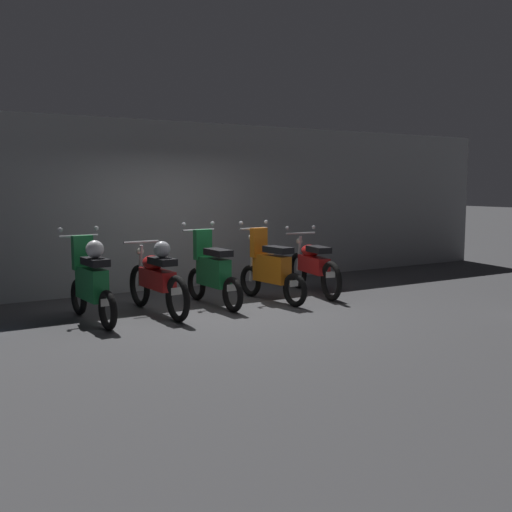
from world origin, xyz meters
TOP-DOWN VIEW (x-y plane):
  - ground_plane at (0.00, 0.00)m, footprint 80.00×80.00m
  - back_wall at (0.00, 2.46)m, footprint 16.00×0.30m
  - motorbike_slot_0 at (-1.95, 0.33)m, footprint 0.59×1.68m
  - motorbike_slot_1 at (-0.98, 0.36)m, footprint 0.56×1.95m
  - motorbike_slot_2 at (-0.00, 0.49)m, footprint 0.59×1.68m
  - motorbike_slot_3 at (0.97, 0.33)m, footprint 0.59×1.68m
  - motorbike_slot_4 at (1.96, 0.50)m, footprint 0.62×1.93m

SIDE VIEW (x-z plane):
  - ground_plane at x=0.00m, z-range 0.00..0.00m
  - motorbike_slot_4 at x=1.96m, z-range -0.08..1.07m
  - motorbike_slot_1 at x=-0.98m, z-range -0.02..1.07m
  - motorbike_slot_2 at x=0.00m, z-range -0.12..1.17m
  - motorbike_slot_3 at x=0.97m, z-range -0.12..1.17m
  - motorbike_slot_0 at x=-1.95m, z-range -0.08..1.21m
  - back_wall at x=0.00m, z-range 0.00..3.02m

